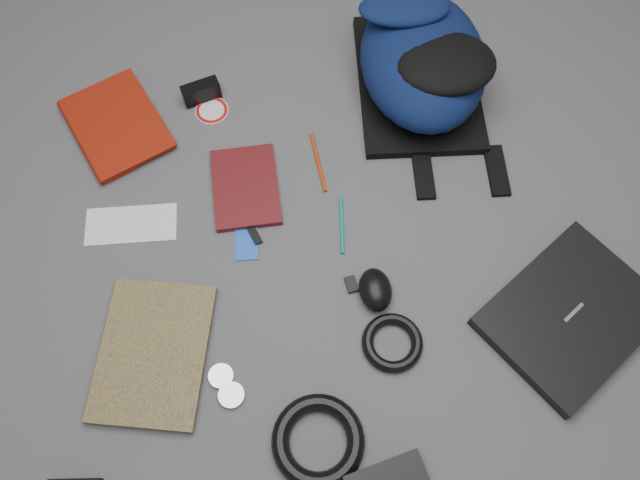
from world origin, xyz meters
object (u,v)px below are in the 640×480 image
object	(u,v)px
backpack	(423,60)
laptop	(571,315)
comic_book	(101,348)
power_brick	(386,480)
dvd_case	(246,187)
compact_camera	(201,92)
textbook_red	(78,143)
mouse	(375,290)

from	to	relation	value
backpack	laptop	xyz separation A→B (m)	(0.08, -0.65, -0.08)
backpack	comic_book	bearing A→B (deg)	-138.60
power_brick	dvd_case	bearing A→B (deg)	95.30
compact_camera	comic_book	bearing A→B (deg)	-127.26
textbook_red	power_brick	size ratio (longest dim) A/B	1.78
comic_book	mouse	size ratio (longest dim) A/B	3.09
backpack	compact_camera	xyz separation A→B (m)	(-0.51, 0.12, -0.07)
dvd_case	comic_book	bearing A→B (deg)	-134.24
textbook_red	mouse	bearing A→B (deg)	-60.08
backpack	comic_book	distance (m)	0.95
backpack	mouse	bearing A→B (deg)	-105.84
comic_book	power_brick	world-z (taller)	power_brick
textbook_red	power_brick	xyz separation A→B (m)	(0.42, -0.91, 0.00)
dvd_case	compact_camera	world-z (taller)	compact_camera
power_brick	backpack	bearing A→B (deg)	62.88
compact_camera	power_brick	bearing A→B (deg)	-88.36
backpack	dvd_case	distance (m)	0.51
laptop	power_brick	size ratio (longest dim) A/B	2.26
laptop	textbook_red	distance (m)	1.15
dvd_case	mouse	xyz separation A→B (m)	(0.19, -0.33, 0.02)
backpack	comic_book	size ratio (longest dim) A/B	1.54
comic_book	compact_camera	bearing A→B (deg)	81.09
mouse	power_brick	distance (m)	0.37
dvd_case	mouse	bearing A→B (deg)	-49.82
laptop	dvd_case	size ratio (longest dim) A/B	1.62
backpack	power_brick	xyz separation A→B (m)	(-0.39, -0.83, -0.08)
backpack	laptop	world-z (taller)	backpack
textbook_red	compact_camera	world-z (taller)	compact_camera
comic_book	dvd_case	distance (m)	0.46
backpack	dvd_case	bearing A→B (deg)	-147.32
dvd_case	textbook_red	bearing A→B (deg)	155.99
textbook_red	backpack	bearing A→B (deg)	-19.19
backpack	laptop	distance (m)	0.66
dvd_case	compact_camera	distance (m)	0.28
textbook_red	comic_book	xyz separation A→B (m)	(-0.03, -0.50, -0.00)
comic_book	compact_camera	distance (m)	0.64
laptop	comic_book	xyz separation A→B (m)	(-0.92, 0.23, -0.01)
textbook_red	compact_camera	size ratio (longest dim) A/B	2.89
mouse	power_brick	bearing A→B (deg)	-97.63
comic_book	dvd_case	xyz separation A→B (m)	(0.37, 0.27, -0.00)
compact_camera	power_brick	world-z (taller)	compact_camera
comic_book	compact_camera	world-z (taller)	compact_camera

